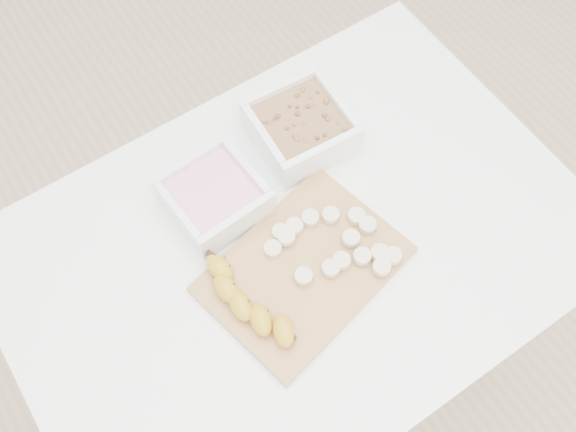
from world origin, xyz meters
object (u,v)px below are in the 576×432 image
bowl_yogurt (215,197)px  banana (250,303)px  table (297,265)px  cutting_board (304,269)px  bowl_granola (301,127)px

bowl_yogurt → banana: bearing=-104.9°
table → bowl_yogurt: (-0.08, 0.14, 0.13)m
banana → cutting_board: bearing=4.6°
cutting_board → banana: size_ratio=1.64×
table → banana: banana is taller
cutting_board → banana: (-0.11, -0.01, 0.02)m
bowl_granola → cutting_board: bearing=-123.1°
table → banana: size_ratio=5.07×
cutting_board → bowl_yogurt: bearing=107.5°
bowl_yogurt → banana: (-0.05, -0.20, -0.00)m
bowl_yogurt → banana: 0.20m
bowl_yogurt → bowl_granola: (0.21, 0.03, 0.00)m
bowl_granola → banana: size_ratio=0.90×
table → bowl_granola: bowl_granola is taller
banana → bowl_yogurt: bearing=75.6°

